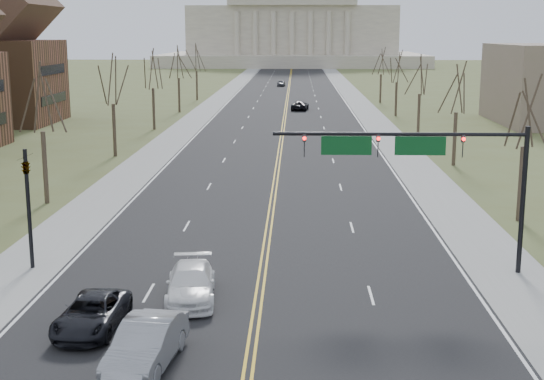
# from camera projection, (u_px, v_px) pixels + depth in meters

# --- Properties ---
(road) EXTENTS (20.00, 380.00, 0.01)m
(road) POSITION_uv_depth(u_px,v_px,m) (287.00, 99.00, 131.78)
(road) COLOR black
(road) RESTS_ON ground
(cross_road) EXTENTS (120.00, 14.00, 0.01)m
(cross_road) POSITION_uv_depth(u_px,v_px,m) (254.00, 328.00, 30.04)
(cross_road) COLOR black
(cross_road) RESTS_ON ground
(sidewalk_left) EXTENTS (4.00, 380.00, 0.03)m
(sidewalk_left) POSITION_uv_depth(u_px,v_px,m) (219.00, 99.00, 132.16)
(sidewalk_left) COLOR gray
(sidewalk_left) RESTS_ON ground
(sidewalk_right) EXTENTS (4.00, 380.00, 0.03)m
(sidewalk_right) POSITION_uv_depth(u_px,v_px,m) (356.00, 99.00, 131.40)
(sidewalk_right) COLOR gray
(sidewalk_right) RESTS_ON ground
(center_line) EXTENTS (0.42, 380.00, 0.01)m
(center_line) POSITION_uv_depth(u_px,v_px,m) (287.00, 99.00, 131.78)
(center_line) COLOR gold
(center_line) RESTS_ON road
(edge_line_left) EXTENTS (0.15, 380.00, 0.01)m
(edge_line_left) POSITION_uv_depth(u_px,v_px,m) (231.00, 99.00, 132.09)
(edge_line_left) COLOR silver
(edge_line_left) RESTS_ON road
(edge_line_right) EXTENTS (0.15, 380.00, 0.01)m
(edge_line_right) POSITION_uv_depth(u_px,v_px,m) (344.00, 99.00, 131.47)
(edge_line_right) COLOR silver
(edge_line_right) RESTS_ON road
(capitol) EXTENTS (90.00, 60.00, 50.00)m
(capitol) POSITION_uv_depth(u_px,v_px,m) (292.00, 24.00, 265.74)
(capitol) COLOR beige
(capitol) RESTS_ON ground
(signal_mast) EXTENTS (12.12, 0.44, 7.20)m
(signal_mast) POSITION_uv_depth(u_px,v_px,m) (419.00, 156.00, 35.96)
(signal_mast) COLOR black
(signal_mast) RESTS_ON ground
(signal_left) EXTENTS (0.32, 0.36, 6.00)m
(signal_left) POSITION_uv_depth(u_px,v_px,m) (28.00, 195.00, 36.98)
(signal_left) COLOR black
(signal_left) RESTS_ON ground
(tree_r_0) EXTENTS (3.74, 3.74, 8.50)m
(tree_r_0) POSITION_uv_depth(u_px,v_px,m) (525.00, 116.00, 45.82)
(tree_r_0) COLOR #31271D
(tree_r_0) RESTS_ON ground
(tree_l_0) EXTENTS (3.96, 3.96, 9.00)m
(tree_l_0) POSITION_uv_depth(u_px,v_px,m) (41.00, 102.00, 50.63)
(tree_l_0) COLOR #31271D
(tree_l_0) RESTS_ON ground
(tree_r_1) EXTENTS (3.74, 3.74, 8.50)m
(tree_r_1) POSITION_uv_depth(u_px,v_px,m) (457.00, 91.00, 65.39)
(tree_r_1) COLOR #31271D
(tree_r_1) RESTS_ON ground
(tree_l_1) EXTENTS (3.96, 3.96, 9.00)m
(tree_l_1) POSITION_uv_depth(u_px,v_px,m) (112.00, 82.00, 70.20)
(tree_l_1) COLOR #31271D
(tree_l_1) RESTS_ON ground
(tree_r_2) EXTENTS (3.74, 3.74, 8.50)m
(tree_r_2) POSITION_uv_depth(u_px,v_px,m) (420.00, 77.00, 84.95)
(tree_r_2) COLOR #31271D
(tree_r_2) RESTS_ON ground
(tree_l_2) EXTENTS (3.96, 3.96, 9.00)m
(tree_l_2) POSITION_uv_depth(u_px,v_px,m) (153.00, 71.00, 89.76)
(tree_l_2) COLOR #31271D
(tree_l_2) RESTS_ON ground
(tree_r_3) EXTENTS (3.74, 3.74, 8.50)m
(tree_r_3) POSITION_uv_depth(u_px,v_px,m) (397.00, 69.00, 104.52)
(tree_r_3) COLOR #31271D
(tree_r_3) RESTS_ON ground
(tree_l_3) EXTENTS (3.96, 3.96, 9.00)m
(tree_l_3) POSITION_uv_depth(u_px,v_px,m) (178.00, 64.00, 109.33)
(tree_l_3) COLOR #31271D
(tree_l_3) RESTS_ON ground
(tree_r_4) EXTENTS (3.74, 3.74, 8.50)m
(tree_r_4) POSITION_uv_depth(u_px,v_px,m) (381.00, 63.00, 124.08)
(tree_r_4) COLOR #31271D
(tree_r_4) RESTS_ON ground
(tree_l_4) EXTENTS (3.96, 3.96, 9.00)m
(tree_l_4) POSITION_uv_depth(u_px,v_px,m) (196.00, 59.00, 128.89)
(tree_l_4) COLOR #31271D
(tree_l_4) RESTS_ON ground
(car_sb_inner_lead) EXTENTS (2.37, 5.24, 1.67)m
(car_sb_inner_lead) POSITION_uv_depth(u_px,v_px,m) (146.00, 344.00, 26.43)
(car_sb_inner_lead) COLOR gray
(car_sb_inner_lead) RESTS_ON road
(car_sb_outer_lead) EXTENTS (2.44, 4.91, 1.34)m
(car_sb_outer_lead) POSITION_uv_depth(u_px,v_px,m) (92.00, 313.00, 29.78)
(car_sb_outer_lead) COLOR black
(car_sb_outer_lead) RESTS_ON road
(car_sb_inner_second) EXTENTS (2.55, 5.27, 1.48)m
(car_sb_inner_second) POSITION_uv_depth(u_px,v_px,m) (191.00, 284.00, 33.09)
(car_sb_inner_second) COLOR white
(car_sb_inner_second) RESTS_ON road
(car_far_nb) EXTENTS (2.85, 5.19, 1.38)m
(car_far_nb) POSITION_uv_depth(u_px,v_px,m) (300.00, 105.00, 113.54)
(car_far_nb) COLOR black
(car_far_nb) RESTS_ON road
(car_far_sb) EXTENTS (1.87, 4.03, 1.34)m
(car_far_sb) POSITION_uv_depth(u_px,v_px,m) (281.00, 83.00, 163.23)
(car_far_sb) COLOR #4C4D53
(car_far_sb) RESTS_ON road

